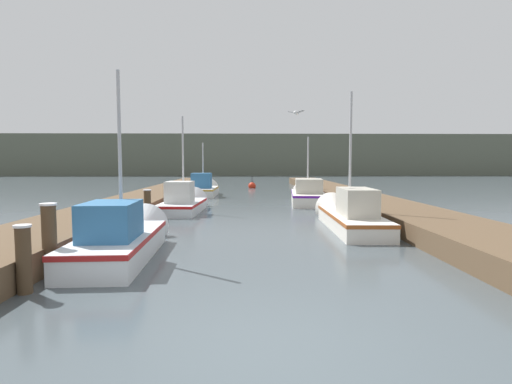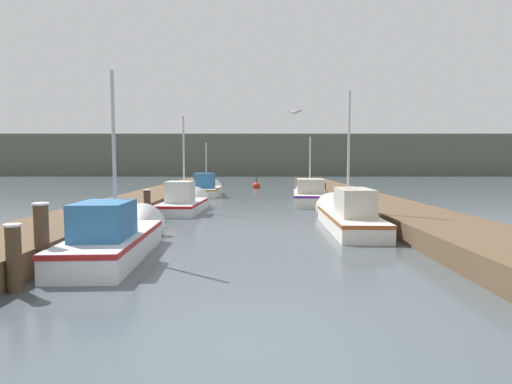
# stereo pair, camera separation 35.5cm
# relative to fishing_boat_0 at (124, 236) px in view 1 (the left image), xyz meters

# --- Properties ---
(ground_plane) EXTENTS (200.00, 200.00, 0.00)m
(ground_plane) POSITION_rel_fishing_boat_0_xyz_m (3.13, -4.86, -0.42)
(ground_plane) COLOR #424C51
(dock_left) EXTENTS (2.59, 40.00, 0.54)m
(dock_left) POSITION_rel_fishing_boat_0_xyz_m (-2.19, 11.14, -0.15)
(dock_left) COLOR brown
(dock_left) RESTS_ON ground_plane
(dock_right) EXTENTS (2.59, 40.00, 0.54)m
(dock_right) POSITION_rel_fishing_boat_0_xyz_m (8.44, 11.14, -0.15)
(dock_right) COLOR brown
(dock_right) RESTS_ON ground_plane
(distant_shore_ridge) EXTENTS (120.00, 16.00, 6.39)m
(distant_shore_ridge) POSITION_rel_fishing_boat_0_xyz_m (3.13, 59.26, 2.77)
(distant_shore_ridge) COLOR #565B4C
(distant_shore_ridge) RESTS_ON ground_plane
(fishing_boat_0) EXTENTS (1.61, 4.94, 4.59)m
(fishing_boat_0) POSITION_rel_fishing_boat_0_xyz_m (0.00, 0.00, 0.00)
(fishing_boat_0) COLOR silver
(fishing_boat_0) RESTS_ON ground_plane
(fishing_boat_1) EXTENTS (1.54, 6.00, 4.81)m
(fishing_boat_1) POSITION_rel_fishing_boat_0_xyz_m (6.24, 3.96, -0.01)
(fishing_boat_1) COLOR silver
(fishing_boat_1) RESTS_ON ground_plane
(fishing_boat_2) EXTENTS (1.71, 4.50, 4.57)m
(fishing_boat_2) POSITION_rel_fishing_boat_0_xyz_m (0.14, 8.09, -0.04)
(fishing_boat_2) COLOR silver
(fishing_boat_2) RESTS_ON ground_plane
(fishing_boat_3) EXTENTS (2.12, 5.61, 3.92)m
(fishing_boat_3) POSITION_rel_fishing_boat_0_xyz_m (6.06, 11.65, 0.01)
(fishing_boat_3) COLOR silver
(fishing_boat_3) RESTS_ON ground_plane
(fishing_boat_4) EXTENTS (1.75, 4.42, 3.87)m
(fishing_boat_4) POSITION_rel_fishing_boat_0_xyz_m (0.09, 16.20, -0.00)
(fishing_boat_4) COLOR silver
(fishing_boat_4) RESTS_ON ground_plane
(mooring_piling_0) EXTENTS (0.27, 0.27, 1.14)m
(mooring_piling_0) POSITION_rel_fishing_boat_0_xyz_m (-0.78, -2.78, 0.15)
(mooring_piling_0) COLOR #473523
(mooring_piling_0) RESTS_ON ground_plane
(mooring_piling_1) EXTENTS (0.24, 0.24, 0.97)m
(mooring_piling_1) POSITION_rel_fishing_boat_0_xyz_m (7.23, 14.02, 0.07)
(mooring_piling_1) COLOR #473523
(mooring_piling_1) RESTS_ON ground_plane
(mooring_piling_2) EXTENTS (0.29, 0.29, 1.14)m
(mooring_piling_2) POSITION_rel_fishing_boat_0_xyz_m (-0.80, 5.40, 0.15)
(mooring_piling_2) COLOR #473523
(mooring_piling_2) RESTS_ON ground_plane
(mooring_piling_3) EXTENTS (0.31, 0.31, 1.39)m
(mooring_piling_3) POSITION_rel_fishing_boat_0_xyz_m (-0.85, -1.78, 0.28)
(mooring_piling_3) COLOR #473523
(mooring_piling_3) RESTS_ON ground_plane
(channel_buoy) EXTENTS (0.62, 0.62, 1.12)m
(channel_buoy) POSITION_rel_fishing_boat_0_xyz_m (3.27, 23.35, -0.25)
(channel_buoy) COLOR red
(channel_buoy) RESTS_ON ground_plane
(seagull_lead) EXTENTS (0.52, 0.41, 0.12)m
(seagull_lead) POSITION_rel_fishing_boat_0_xyz_m (4.48, 3.84, 3.34)
(seagull_lead) COLOR white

